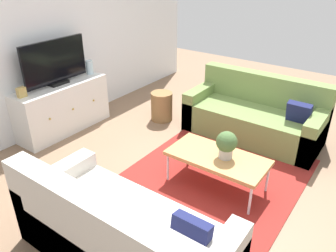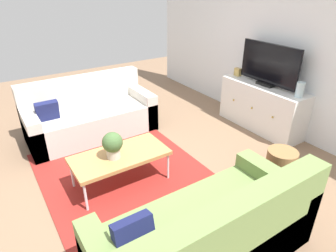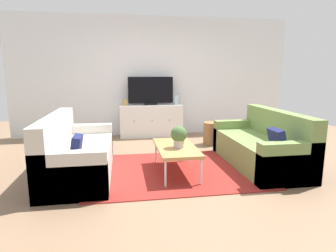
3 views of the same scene
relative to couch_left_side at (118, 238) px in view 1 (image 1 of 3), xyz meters
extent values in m
plane|color=#84664C|center=(1.44, 0.10, -0.29)|extent=(10.00, 10.00, 0.00)
cube|color=white|center=(1.44, 2.65, 1.06)|extent=(6.40, 0.12, 2.70)
cube|color=maroon|center=(1.44, -0.05, -0.28)|extent=(2.50, 1.90, 0.01)
cube|color=beige|center=(0.09, 0.00, -0.07)|extent=(0.85, 1.89, 0.44)
cube|color=beige|center=(-0.24, 0.00, 0.14)|extent=(0.20, 1.89, 0.86)
cube|color=beige|center=(0.09, 0.86, 0.00)|extent=(0.85, 0.18, 0.58)
cube|color=#191E4C|center=(0.14, -0.61, 0.27)|extent=(0.15, 0.30, 0.31)
cube|color=olive|center=(2.79, 0.00, -0.07)|extent=(0.85, 1.89, 0.44)
cube|color=olive|center=(3.11, 0.00, 0.14)|extent=(0.20, 1.89, 0.86)
cube|color=olive|center=(2.79, 0.86, 0.00)|extent=(0.85, 0.18, 0.58)
cube|color=olive|center=(2.79, -0.85, 0.00)|extent=(0.85, 0.18, 0.58)
cube|color=#191E4C|center=(2.74, -0.61, 0.27)|extent=(0.17, 0.30, 0.32)
cube|color=#B7844C|center=(1.45, -0.14, 0.09)|extent=(0.55, 1.10, 0.04)
cylinder|color=silver|center=(1.21, -0.65, -0.11)|extent=(0.03, 0.03, 0.36)
cylinder|color=silver|center=(1.68, -0.65, -0.11)|extent=(0.03, 0.03, 0.36)
cylinder|color=silver|center=(1.21, 0.37, -0.11)|extent=(0.03, 0.03, 0.36)
cylinder|color=silver|center=(1.68, 0.37, -0.11)|extent=(0.03, 0.03, 0.36)
cylinder|color=#B7B2A8|center=(1.47, -0.22, 0.17)|extent=(0.15, 0.15, 0.11)
sphere|color=#426033|center=(1.47, -0.22, 0.31)|extent=(0.23, 0.23, 0.23)
cube|color=white|center=(1.35, 2.37, 0.07)|extent=(1.41, 0.44, 0.73)
sphere|color=#B79338|center=(0.95, 2.14, 0.11)|extent=(0.03, 0.03, 0.03)
sphere|color=#B79338|center=(1.35, 2.14, 0.11)|extent=(0.03, 0.03, 0.03)
sphere|color=#B79338|center=(1.74, 2.14, 0.11)|extent=(0.03, 0.03, 0.03)
cube|color=black|center=(1.35, 2.39, 0.46)|extent=(0.28, 0.16, 0.04)
cube|color=black|center=(1.35, 2.39, 0.77)|extent=(1.01, 0.04, 0.59)
cylinder|color=silver|center=(1.93, 2.37, 0.54)|extent=(0.11, 0.11, 0.21)
cube|color=tan|center=(0.76, 2.37, 0.50)|extent=(0.11, 0.07, 0.13)
cylinder|color=olive|center=(2.48, 1.40, -0.06)|extent=(0.34, 0.34, 0.46)
camera|label=1|loc=(-1.41, -1.52, 2.09)|focal=35.80mm
camera|label=2|loc=(4.11, -1.22, 1.92)|focal=31.14mm
camera|label=3|loc=(0.69, -4.04, 1.16)|focal=30.41mm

